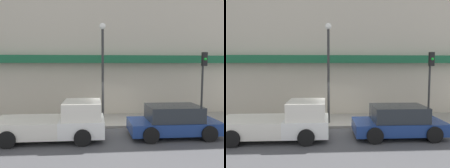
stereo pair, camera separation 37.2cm
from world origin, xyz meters
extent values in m
plane|color=#424244|center=(0.00, 0.00, 0.00)|extent=(80.00, 80.00, 0.00)
cube|color=gray|center=(0.00, 1.51, 0.07)|extent=(36.00, 3.02, 0.14)
cube|color=#BCB29E|center=(0.00, 4.52, 5.74)|extent=(19.80, 3.00, 11.47)
cube|color=#195B38|center=(0.00, 2.72, 3.84)|extent=(18.22, 0.60, 0.50)
cube|color=white|center=(-1.66, -1.46, 0.61)|extent=(2.01, 2.03, 0.74)
cube|color=silver|center=(-1.66, -1.46, 1.38)|extent=(1.71, 1.87, 0.80)
cube|color=silver|center=(-4.18, -1.46, 0.61)|extent=(3.02, 2.03, 0.74)
cylinder|color=black|center=(-1.61, -0.44, 0.37)|extent=(0.73, 0.22, 0.73)
cylinder|color=black|center=(-1.61, -2.47, 0.37)|extent=(0.73, 0.22, 0.73)
cylinder|color=black|center=(-4.74, -0.44, 0.37)|extent=(0.73, 0.22, 0.73)
cylinder|color=black|center=(-4.74, -2.47, 0.37)|extent=(0.73, 0.22, 0.73)
cube|color=navy|center=(2.72, -1.46, 0.50)|extent=(4.33, 1.87, 0.56)
cube|color=#23282D|center=(2.72, -1.46, 1.14)|extent=(2.51, 1.68, 0.72)
cylinder|color=black|center=(4.06, -0.52, 0.37)|extent=(0.73, 0.22, 0.73)
cylinder|color=black|center=(4.06, -2.39, 0.37)|extent=(0.73, 0.22, 0.73)
cylinder|color=black|center=(1.38, -0.52, 0.37)|extent=(0.73, 0.22, 0.73)
cylinder|color=black|center=(1.38, -2.39, 0.37)|extent=(0.73, 0.22, 0.73)
cylinder|color=#196633|center=(3.51, 0.44, 0.37)|extent=(0.19, 0.19, 0.46)
sphere|color=#196633|center=(3.51, 0.44, 0.66)|extent=(0.18, 0.18, 0.18)
cylinder|color=#2D2D2D|center=(-0.62, 0.72, 2.78)|extent=(0.14, 0.14, 5.29)
sphere|color=silver|center=(-0.62, 0.72, 5.61)|extent=(0.36, 0.36, 0.36)
cylinder|color=#2D2D2D|center=(5.32, 0.84, 2.17)|extent=(0.12, 0.12, 4.06)
cube|color=black|center=(5.32, 0.68, 3.80)|extent=(0.28, 0.20, 0.80)
sphere|color=green|center=(5.32, 0.56, 3.80)|extent=(0.16, 0.16, 0.16)
camera|label=1|loc=(-1.11, -11.61, 3.46)|focal=35.00mm
camera|label=2|loc=(-0.74, -11.63, 3.46)|focal=35.00mm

